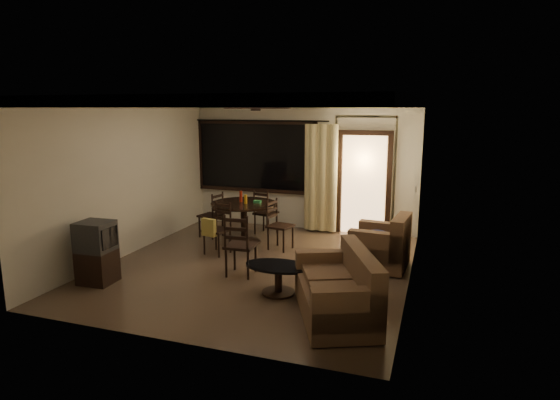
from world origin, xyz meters
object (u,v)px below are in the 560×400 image
at_px(dining_chair_west, 212,223).
at_px(armchair, 383,246).
at_px(dining_table, 244,211).
at_px(dining_chair_south, 217,238).
at_px(dining_chair_north, 266,221).
at_px(side_chair, 241,257).
at_px(tv_cabinet, 97,252).
at_px(dining_chair_east, 280,235).
at_px(coffee_table, 278,275).
at_px(sofa, 340,292).

relative_size(dining_chair_west, armchair, 0.98).
bearing_deg(dining_table, dining_chair_south, -102.54).
xyz_separation_m(dining_chair_west, dining_chair_north, (0.99, 0.59, 0.00)).
xyz_separation_m(dining_chair_south, side_chair, (0.86, -0.89, 0.00)).
distance_m(dining_chair_west, dining_chair_north, 1.15).
bearing_deg(dining_chair_south, tv_cabinet, -107.23).
bearing_deg(tv_cabinet, dining_chair_east, 48.20).
xyz_separation_m(dining_table, armchair, (2.80, -0.63, -0.27)).
bearing_deg(tv_cabinet, dining_table, 62.47).
relative_size(dining_table, dining_chair_south, 1.37).
bearing_deg(dining_chair_north, dining_chair_south, 90.00).
distance_m(dining_chair_west, side_chair, 2.42).
distance_m(dining_table, coffee_table, 2.74).
distance_m(dining_chair_north, armchair, 2.98).
height_order(dining_chair_north, coffee_table, dining_chair_north).
bearing_deg(dining_table, tv_cabinet, -114.89).
bearing_deg(dining_chair_south, sofa, -22.81).
height_order(dining_chair_east, side_chair, side_chair).
height_order(dining_table, coffee_table, dining_table).
xyz_separation_m(dining_table, side_chair, (0.68, -1.73, -0.33)).
bearing_deg(dining_chair_south, armchair, 16.51).
relative_size(dining_table, dining_chair_north, 1.37).
bearing_deg(tv_cabinet, coffee_table, 7.22).
bearing_deg(sofa, dining_chair_north, 100.07).
height_order(dining_chair_north, side_chair, side_chair).
bearing_deg(coffee_table, dining_chair_east, 108.32).
xyz_separation_m(dining_chair_south, sofa, (2.69, -1.90, 0.04)).
bearing_deg(armchair, tv_cabinet, -147.23).
xyz_separation_m(tv_cabinet, coffee_table, (2.78, 0.48, -0.20)).
relative_size(sofa, coffee_table, 1.83).
xyz_separation_m(dining_chair_west, side_chair, (1.50, -1.91, 0.02)).
xyz_separation_m(dining_chair_east, dining_chair_south, (-1.00, -0.66, 0.02)).
distance_m(dining_chair_south, side_chair, 1.24).
bearing_deg(dining_chair_north, dining_table, 90.10).
relative_size(sofa, armchair, 1.88).
bearing_deg(dining_chair_west, coffee_table, 56.00).
distance_m(dining_chair_east, armchair, 2.04).
bearing_deg(side_chair, sofa, 147.90).
relative_size(dining_chair_west, side_chair, 0.92).
bearing_deg(coffee_table, dining_table, 123.61).
distance_m(dining_table, tv_cabinet, 3.03).
height_order(dining_table, tv_cabinet, dining_table).
xyz_separation_m(dining_chair_east, sofa, (1.69, -2.56, 0.06)).
height_order(dining_chair_south, coffee_table, dining_chair_south).
xyz_separation_m(armchair, side_chair, (-2.12, -1.10, -0.06)).
relative_size(dining_chair_north, sofa, 0.52).
height_order(dining_chair_north, tv_cabinet, tv_cabinet).
xyz_separation_m(armchair, coffee_table, (-1.30, -1.64, -0.08)).
distance_m(tv_cabinet, side_chair, 2.21).
xyz_separation_m(sofa, side_chair, (-1.83, 1.02, -0.04)).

